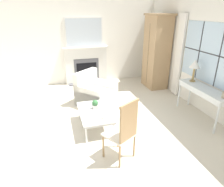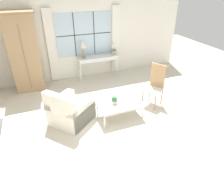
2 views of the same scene
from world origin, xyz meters
The scene contains 12 objects.
ground_plane centered at (0.00, 0.00, 0.00)m, with size 14.00×14.00×0.00m, color beige.
wall_back_windowed centered at (0.00, 3.02, 1.39)m, with size 7.20×0.14×2.80m.
wall_left centered at (-3.03, 0.60, 1.40)m, with size 0.06×7.20×2.80m, color white.
fireplace centered at (-2.91, 0.52, 0.74)m, with size 0.34×1.51×2.20m.
armoire centered at (-1.92, 2.66, 1.16)m, with size 0.90×0.64×2.32m.
console_table centered at (0.36, 2.73, 0.67)m, with size 1.43×0.42×0.75m.
table_lamp centered at (-0.13, 2.77, 1.18)m, with size 0.25×0.25×0.55m.
armchair_upholstered centered at (-1.07, 0.46, 0.30)m, with size 1.20×1.20×0.90m.
side_chair_wooden centered at (1.26, 0.47, 0.62)m, with size 0.60×0.60×1.13m.
coffee_table centered at (0.10, 0.21, 0.36)m, with size 1.10×0.65×0.40m.
potted_plant_small centered at (-0.03, 0.25, 0.50)m, with size 0.14×0.14×0.20m.
pillar_candle centered at (0.48, 0.31, 0.45)m, with size 0.09×0.09×0.13m.
Camera 1 is at (3.87, -0.48, 2.41)m, focal length 32.00 mm.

